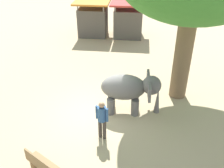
% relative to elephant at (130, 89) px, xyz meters
% --- Properties ---
extents(ground_plane, '(60.00, 60.00, 0.00)m').
position_rel_elephant_xyz_m(ground_plane, '(-1.41, -0.31, -1.12)').
color(ground_plane, tan).
extents(elephant, '(2.53, 1.71, 1.76)m').
position_rel_elephant_xyz_m(elephant, '(0.00, 0.00, 0.00)').
color(elephant, slate).
rests_on(elephant, ground_plane).
extents(person_handler, '(0.49, 0.32, 1.62)m').
position_rel_elephant_xyz_m(person_handler, '(-0.90, -1.79, -0.17)').
color(person_handler, '#3F3833').
rests_on(person_handler, ground_plane).
extents(wooden_bench, '(1.41, 1.07, 0.88)m').
position_rel_elephant_xyz_m(wooden_bench, '(-2.47, -3.78, -0.65)').
color(wooden_bench, '#9E7A51').
rests_on(wooden_bench, ground_plane).
extents(market_stall_orange, '(2.50, 2.50, 2.52)m').
position_rel_elephant_xyz_m(market_stall_orange, '(-3.19, 9.25, 0.02)').
color(market_stall_orange, '#59514C').
rests_on(market_stall_orange, ground_plane).
extents(market_stall_red, '(2.50, 2.50, 2.52)m').
position_rel_elephant_xyz_m(market_stall_red, '(-0.59, 9.25, 0.02)').
color(market_stall_red, '#59514C').
rests_on(market_stall_red, ground_plane).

